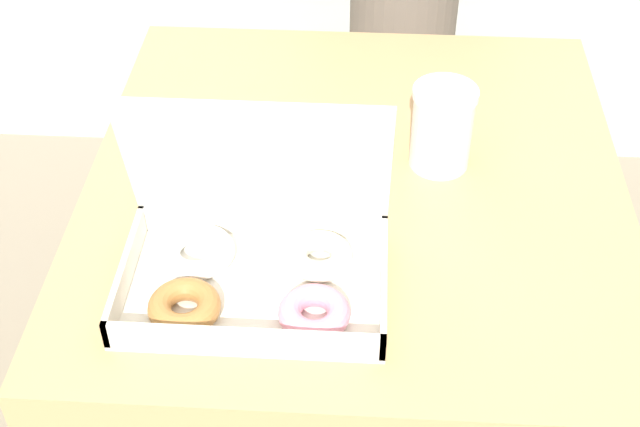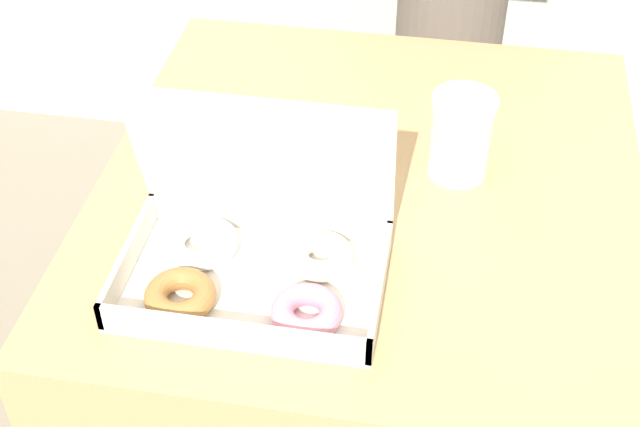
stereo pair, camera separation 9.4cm
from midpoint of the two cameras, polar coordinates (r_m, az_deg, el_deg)
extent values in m
cube|color=tan|center=(1.63, 0.29, -8.13)|extent=(0.82, 0.88, 0.75)
cube|color=silver|center=(1.19, -6.47, -4.98)|extent=(0.35, 0.23, 0.01)
cube|color=silver|center=(1.21, -14.52, -3.73)|extent=(0.01, 0.23, 0.04)
cube|color=silver|center=(1.16, 1.78, -4.57)|extent=(0.01, 0.23, 0.04)
cube|color=silver|center=(1.10, -7.39, -8.19)|extent=(0.35, 0.01, 0.04)
cube|color=silver|center=(1.25, -5.82, -0.65)|extent=(0.35, 0.01, 0.04)
cube|color=silver|center=(1.15, -6.43, 3.30)|extent=(0.35, 0.06, 0.22)
torus|color=#A87038|center=(1.16, -10.99, -5.97)|extent=(0.12, 0.12, 0.03)
torus|color=white|center=(1.23, -9.99, -2.48)|extent=(0.14, 0.14, 0.03)
torus|color=pink|center=(1.13, -2.75, -6.46)|extent=(0.12, 0.12, 0.03)
torus|color=silver|center=(1.20, -2.27, -2.81)|extent=(0.10, 0.10, 0.03)
cylinder|color=silver|center=(1.36, 5.85, 5.23)|extent=(0.09, 0.09, 0.12)
cylinder|color=white|center=(1.32, 6.05, 7.59)|extent=(0.10, 0.10, 0.01)
cylinder|color=#665B51|center=(2.16, 3.79, 7.96)|extent=(0.24, 0.24, 0.87)
camera|label=1|loc=(0.05, -92.37, -2.07)|focal=50.00mm
camera|label=2|loc=(0.05, 87.63, 2.07)|focal=50.00mm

